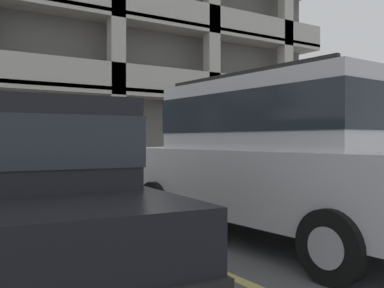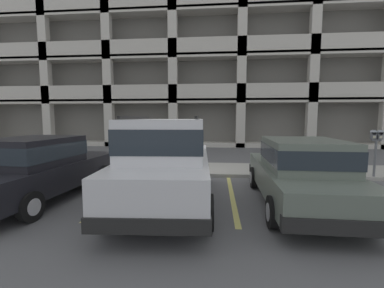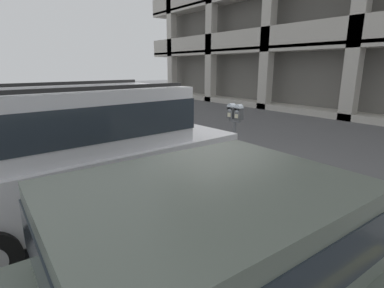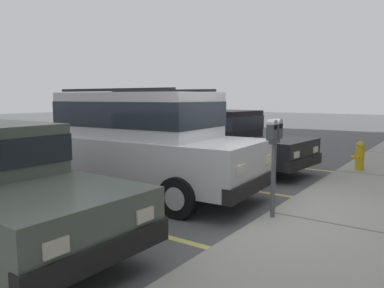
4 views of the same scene
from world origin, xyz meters
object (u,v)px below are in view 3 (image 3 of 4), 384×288
silver_suv (84,148)px  dark_hatchback (225,268)px  red_sedan (42,131)px  parking_meter_near (235,123)px  fire_hydrant (140,123)px

silver_suv → dark_hatchback: 3.02m
dark_hatchback → red_sedan: bearing=-178.3°
parking_meter_near → dark_hatchback: bearing=-45.5°
silver_suv → fire_hydrant: silver_suv is taller
red_sedan → parking_meter_near: parking_meter_near is taller
silver_suv → parking_meter_near: 2.87m
red_sedan → parking_meter_near: bearing=44.7°
silver_suv → red_sedan: size_ratio=1.06×
fire_hydrant → silver_suv: bearing=-35.8°
red_sedan → dark_hatchback: size_ratio=1.02×
dark_hatchback → parking_meter_near: parking_meter_near is taller
dark_hatchback → fire_hydrant: dark_hatchback is taller
dark_hatchback → fire_hydrant: bearing=158.3°
silver_suv → parking_meter_near: bearing=81.5°
red_sedan → fire_hydrant: bearing=115.7°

